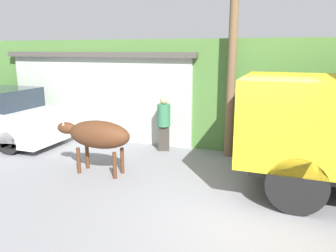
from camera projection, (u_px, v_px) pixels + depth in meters
name	position (u px, v px, depth m)	size (l,w,h in m)	color
ground_plane	(236.00, 207.00, 6.16)	(60.00, 60.00, 0.00)	gray
hillside_embankment	(265.00, 88.00, 11.20)	(32.00, 5.14, 3.18)	#4C7A38
building_backdrop	(115.00, 92.00, 11.60)	(6.66, 2.70, 2.80)	#B2BCAD
brown_cow	(97.00, 135.00, 7.63)	(1.93, 0.65, 1.28)	#512D19
pedestrian_on_hill	(164.00, 122.00, 9.40)	(0.47, 0.47, 1.58)	#38332D
utility_pole	(233.00, 27.00, 8.32)	(0.90, 0.23, 6.66)	brown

